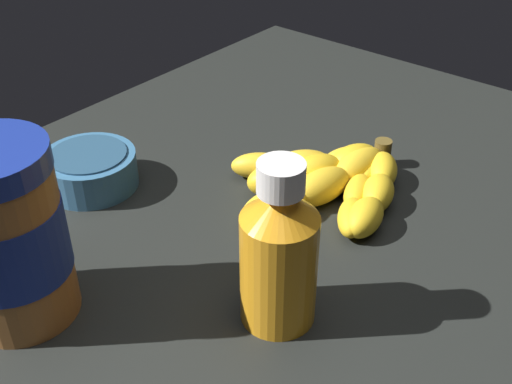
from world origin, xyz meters
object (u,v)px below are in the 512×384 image
(banana_bunch, at_px, (332,180))
(peanut_butter_jar, at_px, (6,236))
(small_bowl, at_px, (90,169))
(honey_bottle, at_px, (279,253))

(banana_bunch, height_order, peanut_butter_jar, peanut_butter_jar)
(banana_bunch, height_order, small_bowl, small_bowl)
(banana_bunch, distance_m, honey_bottle, 0.20)
(peanut_butter_jar, bearing_deg, banana_bunch, -18.29)
(peanut_butter_jar, bearing_deg, small_bowl, 34.50)
(honey_bottle, height_order, small_bowl, honey_bottle)
(banana_bunch, relative_size, small_bowl, 2.10)
(honey_bottle, xyz_separation_m, small_bowl, (0.03, 0.29, -0.05))
(banana_bunch, relative_size, honey_bottle, 1.42)
(peanut_butter_jar, xyz_separation_m, small_bowl, (0.16, 0.11, -0.06))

